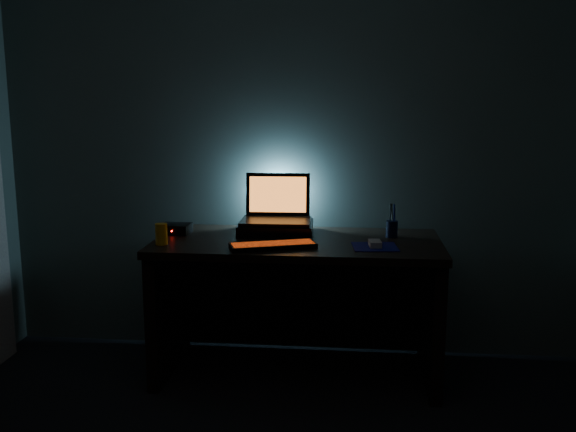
# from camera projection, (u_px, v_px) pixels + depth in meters

# --- Properties ---
(room) EXTENTS (3.50, 4.00, 2.50)m
(room) POSITION_uv_depth(u_px,v_px,m) (245.00, 190.00, 1.69)
(room) COLOR black
(room) RESTS_ON ground
(desk) EXTENTS (1.50, 0.70, 0.75)m
(desk) POSITION_uv_depth(u_px,v_px,m) (298.00, 284.00, 3.47)
(desk) COLOR black
(desk) RESTS_ON ground
(riser) EXTENTS (0.41, 0.31, 0.06)m
(riser) POSITION_uv_depth(u_px,v_px,m) (276.00, 228.00, 3.52)
(riser) COLOR black
(riser) RESTS_ON desk
(laptop) EXTENTS (0.39, 0.29, 0.26)m
(laptop) POSITION_uv_depth(u_px,v_px,m) (277.00, 210.00, 3.56)
(laptop) COLOR black
(laptop) RESTS_ON riser
(keyboard) EXTENTS (0.45, 0.27, 0.03)m
(keyboard) POSITION_uv_depth(u_px,v_px,m) (273.00, 246.00, 3.18)
(keyboard) COLOR black
(keyboard) RESTS_ON desk
(mousepad) EXTENTS (0.24, 0.22, 0.00)m
(mousepad) POSITION_uv_depth(u_px,v_px,m) (375.00, 247.00, 3.21)
(mousepad) COLOR #0C0F58
(mousepad) RESTS_ON desk
(mouse) EXTENTS (0.07, 0.10, 0.03)m
(mouse) POSITION_uv_depth(u_px,v_px,m) (375.00, 244.00, 3.20)
(mouse) COLOR gray
(mouse) RESTS_ON mousepad
(pen_cup) EXTENTS (0.08, 0.08, 0.09)m
(pen_cup) POSITION_uv_depth(u_px,v_px,m) (392.00, 229.00, 3.42)
(pen_cup) COLOR black
(pen_cup) RESTS_ON desk
(juice_glass) EXTENTS (0.07, 0.07, 0.11)m
(juice_glass) POSITION_uv_depth(u_px,v_px,m) (161.00, 234.00, 3.26)
(juice_glass) COLOR orange
(juice_glass) RESTS_ON desk
(router) EXTENTS (0.17, 0.14, 0.05)m
(router) POSITION_uv_depth(u_px,v_px,m) (176.00, 229.00, 3.52)
(router) COLOR black
(router) RESTS_ON desk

